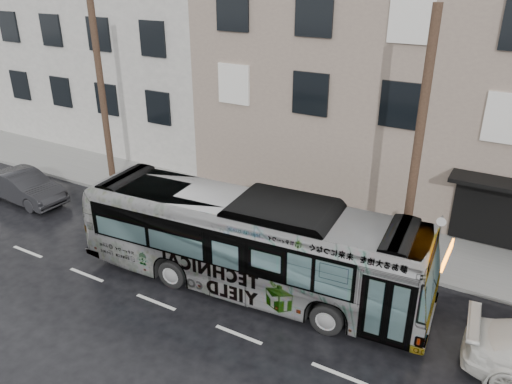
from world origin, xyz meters
TOP-DOWN VIEW (x-y plane):
  - ground at (0.00, 0.00)m, footprint 120.00×120.00m
  - sidewalk at (0.00, 4.90)m, footprint 90.00×3.60m
  - building_taupe at (5.00, 12.70)m, footprint 20.00×12.00m
  - utility_pole_front at (6.50, 3.30)m, footprint 0.30×0.30m
  - utility_pole_rear at (-7.50, 3.30)m, footprint 0.30×0.30m
  - sign_post at (7.60, 3.30)m, footprint 0.06×0.06m
  - bus at (2.18, -0.10)m, footprint 12.21×3.68m
  - dark_sedan at (-10.39, 0.55)m, footprint 4.49×1.75m

SIDE VIEW (x-z plane):
  - ground at x=0.00m, z-range 0.00..0.00m
  - sidewalk at x=0.00m, z-range 0.00..0.15m
  - dark_sedan at x=-10.39m, z-range 0.00..1.46m
  - sign_post at x=7.60m, z-range 0.15..2.55m
  - bus at x=2.18m, z-range 0.00..3.35m
  - utility_pole_front at x=6.50m, z-range 0.15..9.15m
  - utility_pole_rear at x=-7.50m, z-range 0.15..9.15m
  - building_taupe at x=5.00m, z-range 0.00..11.00m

